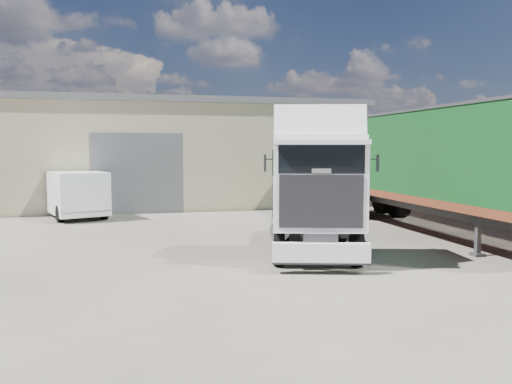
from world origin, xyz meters
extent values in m
plane|color=#292621|center=(0.00, 0.00, 0.00)|extent=(120.00, 120.00, 0.00)
cube|color=#BBB390|center=(-6.00, 16.00, 2.50)|extent=(30.00, 12.00, 5.00)
cube|color=#56585B|center=(-6.00, 16.00, 5.15)|extent=(30.60, 12.60, 0.30)
cube|color=#56585B|center=(-2.00, 9.98, 1.80)|extent=(4.00, 0.08, 3.60)
cube|color=#56585B|center=(-6.00, 16.00, 5.35)|extent=(30.60, 0.40, 0.15)
cube|color=maroon|center=(11.50, 6.00, 1.25)|extent=(0.35, 26.00, 2.50)
cylinder|color=black|center=(2.39, -1.30, 0.47)|extent=(2.36, 1.48, 0.94)
cylinder|color=black|center=(3.20, 1.71, 0.47)|extent=(2.40, 1.49, 0.94)
cylinder|color=black|center=(3.52, 2.91, 0.47)|extent=(2.40, 1.49, 0.94)
cube|color=#2D2D30|center=(2.95, 0.76, 0.80)|extent=(2.30, 5.88, 0.27)
cube|color=silver|center=(2.17, -2.12, 0.49)|extent=(2.25, 0.80, 0.49)
cube|color=silver|center=(2.47, -1.00, 2.03)|extent=(2.68, 2.55, 2.18)
cube|color=black|center=(2.21, -1.99, 1.69)|extent=(1.91, 0.56, 1.25)
cube|color=black|center=(2.21, -1.97, 2.67)|extent=(1.95, 0.56, 0.67)
cube|color=silver|center=(2.52, -0.83, 3.43)|extent=(2.58, 2.24, 1.09)
cube|color=#0B533F|center=(1.48, -0.36, 1.78)|extent=(0.18, 0.65, 0.98)
cube|color=#0B533F|center=(3.64, -0.94, 1.78)|extent=(0.18, 0.65, 0.98)
cylinder|color=#2D2D30|center=(3.25, 1.88, 0.99)|extent=(1.20, 1.20, 0.11)
cube|color=#2D2D30|center=(7.01, -1.22, 0.57)|extent=(0.32, 0.32, 1.15)
cylinder|color=black|center=(7.78, 6.99, 0.55)|extent=(2.68, 1.16, 1.11)
cube|color=#2D2D30|center=(7.87, 2.76, 0.94)|extent=(1.10, 12.54, 0.37)
cube|color=#612816|center=(7.87, 2.76, 1.28)|extent=(2.87, 12.58, 0.25)
cube|color=black|center=(7.87, 2.76, 2.77)|extent=(2.87, 12.58, 2.71)
cube|color=#2D2D30|center=(7.87, 2.76, 4.14)|extent=(2.93, 12.64, 0.08)
cylinder|color=black|center=(-4.22, 8.25, 0.34)|extent=(2.09, 1.30, 0.68)
cylinder|color=black|center=(-5.33, 11.35, 0.34)|extent=(2.09, 1.30, 0.68)
cube|color=silver|center=(-4.78, 9.80, 1.08)|extent=(3.43, 5.11, 1.75)
cube|color=silver|center=(-4.12, 7.96, 1.03)|extent=(2.10, 1.51, 1.13)
cube|color=black|center=(-4.19, 8.15, 1.59)|extent=(1.72, 0.68, 0.62)
camera|label=1|loc=(-1.86, -12.89, 2.92)|focal=35.00mm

